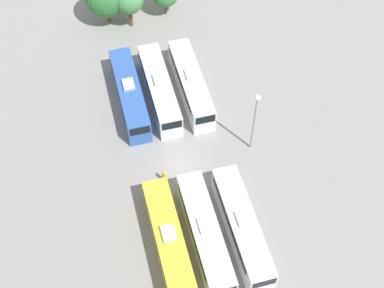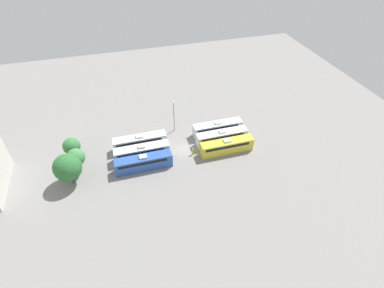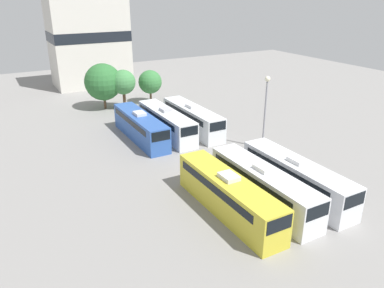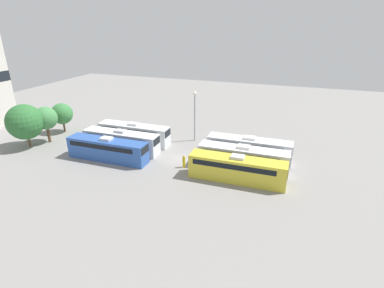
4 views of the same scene
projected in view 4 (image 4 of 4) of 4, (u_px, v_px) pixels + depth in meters
name	position (u px, v px, depth m)	size (l,w,h in m)	color
ground_plane	(179.00, 159.00, 43.21)	(119.64, 119.64, 0.00)	gray
bus_0	(237.00, 168.00, 36.84)	(2.50, 11.96, 3.40)	gold
bus_1	(243.00, 158.00, 39.75)	(2.50, 11.96, 3.40)	silver
bus_2	(249.00, 148.00, 42.75)	(2.50, 11.96, 3.40)	silver
bus_3	(107.00, 149.00, 42.48)	(2.50, 11.96, 3.40)	#2D56A8
bus_4	(121.00, 141.00, 45.37)	(2.50, 11.96, 3.40)	silver
bus_5	(134.00, 133.00, 48.47)	(2.50, 11.96, 3.40)	silver
worker_person	(184.00, 162.00, 40.52)	(0.36, 0.36, 1.80)	gold
light_pole	(195.00, 108.00, 47.89)	(0.60, 0.60, 8.24)	gray
tree_0	(25.00, 122.00, 46.05)	(5.49, 5.49, 6.82)	brown
tree_1	(46.00, 118.00, 47.85)	(3.66, 3.66, 5.91)	brown
tree_2	(62.00, 114.00, 52.58)	(3.68, 3.68, 5.21)	brown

